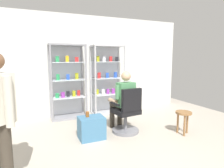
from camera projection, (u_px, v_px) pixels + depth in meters
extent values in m
plane|color=#B2A899|center=(142.00, 166.00, 2.79)|extent=(7.20, 7.20, 0.00)
cube|color=silver|center=(85.00, 65.00, 5.34)|extent=(6.00, 0.10, 2.70)
cylinder|color=gray|center=(51.00, 84.00, 4.55)|extent=(0.05, 0.05, 1.90)
cylinder|color=gray|center=(86.00, 82.00, 4.89)|extent=(0.05, 0.05, 1.90)
cylinder|color=gray|center=(50.00, 82.00, 4.92)|extent=(0.05, 0.05, 1.90)
cylinder|color=gray|center=(82.00, 80.00, 5.25)|extent=(0.05, 0.05, 1.90)
cube|color=gray|center=(67.00, 45.00, 4.77)|extent=(0.90, 0.45, 0.04)
cube|color=gray|center=(69.00, 117.00, 5.03)|extent=(0.90, 0.45, 0.04)
cube|color=silver|center=(66.00, 81.00, 5.10)|extent=(0.84, 0.02, 1.80)
cube|color=silver|center=(68.00, 97.00, 4.96)|extent=(0.82, 0.39, 0.02)
cube|color=#268C4C|center=(57.00, 96.00, 4.81)|extent=(0.09, 0.05, 0.12)
cube|color=purple|center=(63.00, 95.00, 4.85)|extent=(0.09, 0.05, 0.14)
cube|color=black|center=(68.00, 94.00, 4.97)|extent=(0.08, 0.05, 0.15)
cube|color=#999919|center=(74.00, 94.00, 5.00)|extent=(0.08, 0.05, 0.15)
cube|color=red|center=(79.00, 93.00, 5.10)|extent=(0.07, 0.04, 0.15)
cube|color=silver|center=(68.00, 80.00, 4.90)|extent=(0.82, 0.39, 0.02)
cube|color=#268C4C|center=(58.00, 77.00, 4.77)|extent=(0.08, 0.04, 0.15)
cube|color=#264CB2|center=(68.00, 77.00, 4.86)|extent=(0.08, 0.04, 0.14)
cube|color=#999919|center=(77.00, 76.00, 5.02)|extent=(0.09, 0.05, 0.16)
cube|color=silver|center=(67.00, 62.00, 4.83)|extent=(0.82, 0.39, 0.02)
cube|color=#268C4C|center=(57.00, 59.00, 4.70)|extent=(0.09, 0.04, 0.14)
cube|color=gold|center=(67.00, 59.00, 4.80)|extent=(0.08, 0.04, 0.15)
cube|color=red|center=(77.00, 59.00, 4.87)|extent=(0.09, 0.04, 0.12)
cylinder|color=#B7B7BC|center=(95.00, 81.00, 4.99)|extent=(0.05, 0.05, 1.90)
cylinder|color=#B7B7BC|center=(125.00, 80.00, 5.32)|extent=(0.05, 0.05, 1.90)
cylinder|color=#B7B7BC|center=(91.00, 80.00, 5.35)|extent=(0.05, 0.05, 1.90)
cylinder|color=#B7B7BC|center=(118.00, 78.00, 5.68)|extent=(0.05, 0.05, 1.90)
cube|color=#B7B7BC|center=(108.00, 46.00, 5.21)|extent=(0.90, 0.45, 0.04)
cube|color=#B7B7BC|center=(108.00, 112.00, 5.46)|extent=(0.90, 0.45, 0.04)
cube|color=silver|center=(105.00, 79.00, 5.53)|extent=(0.84, 0.02, 1.80)
cube|color=silver|center=(108.00, 94.00, 5.39)|extent=(0.82, 0.39, 0.02)
cube|color=#999919|center=(97.00, 92.00, 5.30)|extent=(0.07, 0.05, 0.14)
cube|color=silver|center=(103.00, 92.00, 5.30)|extent=(0.08, 0.05, 0.14)
cube|color=purple|center=(108.00, 91.00, 5.36)|extent=(0.08, 0.04, 0.14)
cube|color=purple|center=(113.00, 91.00, 5.41)|extent=(0.09, 0.05, 0.14)
cube|color=gold|center=(117.00, 90.00, 5.50)|extent=(0.08, 0.03, 0.14)
cube|color=silver|center=(108.00, 78.00, 5.33)|extent=(0.82, 0.39, 0.02)
cube|color=red|center=(99.00, 75.00, 5.23)|extent=(0.08, 0.05, 0.15)
cube|color=#264CB2|center=(107.00, 75.00, 5.35)|extent=(0.08, 0.05, 0.13)
cube|color=#264CB2|center=(115.00, 75.00, 5.39)|extent=(0.09, 0.04, 0.15)
cube|color=silver|center=(108.00, 62.00, 5.27)|extent=(0.82, 0.39, 0.02)
cube|color=#999919|center=(98.00, 59.00, 5.17)|extent=(0.07, 0.05, 0.15)
cube|color=silver|center=(104.00, 59.00, 5.23)|extent=(0.08, 0.04, 0.15)
cube|color=red|center=(111.00, 59.00, 5.27)|extent=(0.08, 0.04, 0.14)
cube|color=black|center=(117.00, 59.00, 5.34)|extent=(0.08, 0.03, 0.13)
cylinder|color=slate|center=(125.00, 131.00, 4.06)|extent=(0.56, 0.56, 0.06)
cylinder|color=slate|center=(126.00, 121.00, 4.03)|extent=(0.07, 0.07, 0.41)
cube|color=black|center=(126.00, 111.00, 4.00)|extent=(0.53, 0.53, 0.10)
cube|color=black|center=(132.00, 100.00, 3.79)|extent=(0.45, 0.13, 0.45)
cube|color=black|center=(136.00, 101.00, 4.11)|extent=(0.07, 0.30, 0.04)
cube|color=black|center=(115.00, 104.00, 3.85)|extent=(0.07, 0.30, 0.04)
cylinder|color=#3F382D|center=(124.00, 104.00, 4.21)|extent=(0.18, 0.41, 0.14)
cylinder|color=#3F382D|center=(120.00, 114.00, 4.42)|extent=(0.11, 0.11, 0.56)
cylinder|color=#3F382D|center=(117.00, 105.00, 4.11)|extent=(0.18, 0.41, 0.14)
cylinder|color=#3F382D|center=(112.00, 115.00, 4.32)|extent=(0.11, 0.11, 0.56)
cube|color=#4C8C59|center=(126.00, 94.00, 3.96)|extent=(0.38, 0.26, 0.50)
sphere|color=tan|center=(126.00, 76.00, 3.90)|extent=(0.20, 0.20, 0.20)
cylinder|color=#4C8C59|center=(134.00, 90.00, 4.04)|extent=(0.09, 0.09, 0.28)
cylinder|color=tan|center=(129.00, 99.00, 4.23)|extent=(0.11, 0.31, 0.08)
cylinder|color=#4C8C59|center=(118.00, 92.00, 3.85)|extent=(0.09, 0.09, 0.28)
cylinder|color=tan|center=(113.00, 101.00, 4.03)|extent=(0.11, 0.31, 0.08)
cube|color=teal|center=(91.00, 128.00, 3.71)|extent=(0.48, 0.37, 0.43)
cylinder|color=brown|center=(87.00, 114.00, 3.68)|extent=(0.07, 0.07, 0.10)
cylinder|color=#3F382D|center=(7.00, 158.00, 2.19)|extent=(0.13, 0.13, 0.85)
cylinder|color=beige|center=(9.00, 102.00, 2.03)|extent=(0.09, 0.09, 0.55)
cylinder|color=olive|center=(184.00, 113.00, 3.90)|extent=(0.32, 0.32, 0.04)
cylinder|color=olive|center=(187.00, 123.00, 3.98)|extent=(0.04, 0.04, 0.43)
cylinder|color=olive|center=(178.00, 123.00, 4.00)|extent=(0.04, 0.04, 0.43)
cylinder|color=olive|center=(184.00, 126.00, 3.83)|extent=(0.04, 0.04, 0.43)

